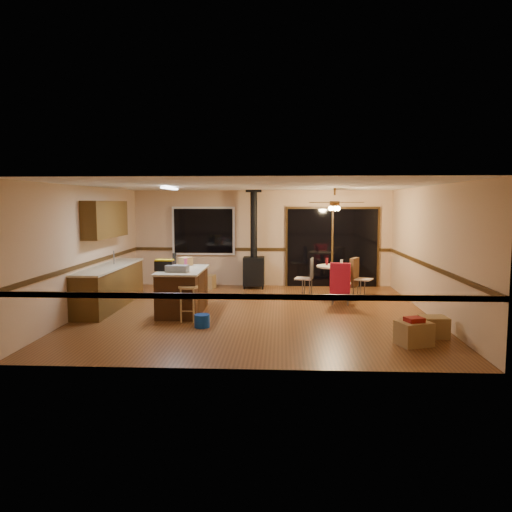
# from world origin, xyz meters

# --- Properties ---
(floor) EXTENTS (7.00, 7.00, 0.00)m
(floor) POSITION_xyz_m (0.00, 0.00, 0.00)
(floor) COLOR brown
(floor) RESTS_ON ground
(ceiling) EXTENTS (7.00, 7.00, 0.00)m
(ceiling) POSITION_xyz_m (0.00, 0.00, 2.60)
(ceiling) COLOR silver
(ceiling) RESTS_ON ground
(wall_back) EXTENTS (7.00, 0.00, 7.00)m
(wall_back) POSITION_xyz_m (0.00, 3.50, 1.30)
(wall_back) COLOR tan
(wall_back) RESTS_ON ground
(wall_front) EXTENTS (7.00, 0.00, 7.00)m
(wall_front) POSITION_xyz_m (0.00, -3.50, 1.30)
(wall_front) COLOR tan
(wall_front) RESTS_ON ground
(wall_left) EXTENTS (0.00, 7.00, 7.00)m
(wall_left) POSITION_xyz_m (-3.50, 0.00, 1.30)
(wall_left) COLOR tan
(wall_left) RESTS_ON ground
(wall_right) EXTENTS (0.00, 7.00, 7.00)m
(wall_right) POSITION_xyz_m (3.50, 0.00, 1.30)
(wall_right) COLOR tan
(wall_right) RESTS_ON ground
(chair_rail) EXTENTS (7.00, 7.00, 0.08)m
(chair_rail) POSITION_xyz_m (0.00, 0.00, 1.00)
(chair_rail) COLOR #3A250E
(chair_rail) RESTS_ON ground
(window) EXTENTS (1.72, 0.10, 1.32)m
(window) POSITION_xyz_m (-1.60, 3.45, 1.50)
(window) COLOR black
(window) RESTS_ON ground
(sliding_door) EXTENTS (2.52, 0.10, 2.10)m
(sliding_door) POSITION_xyz_m (1.90, 3.45, 1.05)
(sliding_door) COLOR black
(sliding_door) RESTS_ON ground
(lower_cabinets) EXTENTS (0.60, 3.00, 0.86)m
(lower_cabinets) POSITION_xyz_m (-3.20, 0.50, 0.43)
(lower_cabinets) COLOR #4E3414
(lower_cabinets) RESTS_ON ground
(countertop) EXTENTS (0.64, 3.04, 0.04)m
(countertop) POSITION_xyz_m (-3.20, 0.50, 0.88)
(countertop) COLOR beige
(countertop) RESTS_ON lower_cabinets
(upper_cabinets) EXTENTS (0.35, 2.00, 0.80)m
(upper_cabinets) POSITION_xyz_m (-3.33, 0.70, 1.90)
(upper_cabinets) COLOR #4E3414
(upper_cabinets) RESTS_ON ground
(kitchen_island) EXTENTS (0.88, 1.68, 0.90)m
(kitchen_island) POSITION_xyz_m (-1.50, 0.00, 0.45)
(kitchen_island) COLOR #361D0D
(kitchen_island) RESTS_ON ground
(wood_stove) EXTENTS (0.55, 0.50, 2.52)m
(wood_stove) POSITION_xyz_m (-0.20, 3.05, 0.73)
(wood_stove) COLOR black
(wood_stove) RESTS_ON ground
(ceiling_fan) EXTENTS (0.24, 0.24, 0.55)m
(ceiling_fan) POSITION_xyz_m (1.77, 1.74, 2.21)
(ceiling_fan) COLOR brown
(ceiling_fan) RESTS_ON ceiling
(fluorescent_strip) EXTENTS (0.10, 1.20, 0.04)m
(fluorescent_strip) POSITION_xyz_m (-1.80, 0.30, 2.56)
(fluorescent_strip) COLOR white
(fluorescent_strip) RESTS_ON ceiling
(toolbox_grey) EXTENTS (0.45, 0.28, 0.13)m
(toolbox_grey) POSITION_xyz_m (-1.52, -0.41, 0.97)
(toolbox_grey) COLOR slate
(toolbox_grey) RESTS_ON kitchen_island
(toolbox_black) EXTENTS (0.38, 0.22, 0.20)m
(toolbox_black) POSITION_xyz_m (-1.81, -0.27, 1.00)
(toolbox_black) COLOR black
(toolbox_black) RESTS_ON kitchen_island
(toolbox_yellow_lid) EXTENTS (0.37, 0.21, 0.03)m
(toolbox_yellow_lid) POSITION_xyz_m (-1.81, -0.27, 1.12)
(toolbox_yellow_lid) COLOR gold
(toolbox_yellow_lid) RESTS_ON toolbox_black
(box_on_island) EXTENTS (0.30, 0.34, 0.18)m
(box_on_island) POSITION_xyz_m (-1.55, 0.58, 0.99)
(box_on_island) COLOR #9A7744
(box_on_island) RESTS_ON kitchen_island
(bottle_dark) EXTENTS (0.11, 0.11, 0.30)m
(bottle_dark) POSITION_xyz_m (-1.74, 0.38, 1.05)
(bottle_dark) COLOR black
(bottle_dark) RESTS_ON kitchen_island
(bottle_pink) EXTENTS (0.08, 0.08, 0.21)m
(bottle_pink) POSITION_xyz_m (-1.45, 0.12, 1.01)
(bottle_pink) COLOR #D84C8C
(bottle_pink) RESTS_ON kitchen_island
(bottle_white) EXTENTS (0.08, 0.08, 0.17)m
(bottle_white) POSITION_xyz_m (-1.49, 0.71, 0.99)
(bottle_white) COLOR white
(bottle_white) RESTS_ON kitchen_island
(bar_stool) EXTENTS (0.45, 0.45, 0.68)m
(bar_stool) POSITION_xyz_m (-1.24, -0.78, 0.34)
(bar_stool) COLOR tan
(bar_stool) RESTS_ON floor
(blue_bucket) EXTENTS (0.32, 0.32, 0.24)m
(blue_bucket) POSITION_xyz_m (-0.91, -1.22, 0.12)
(blue_bucket) COLOR #0C3AAA
(blue_bucket) RESTS_ON floor
(dining_table) EXTENTS (0.80, 0.80, 0.78)m
(dining_table) POSITION_xyz_m (1.77, 1.74, 0.53)
(dining_table) COLOR black
(dining_table) RESTS_ON ground
(glass_red) EXTENTS (0.07, 0.07, 0.17)m
(glass_red) POSITION_xyz_m (1.62, 1.84, 0.86)
(glass_red) COLOR #590C14
(glass_red) RESTS_ON dining_table
(glass_cream) EXTENTS (0.08, 0.08, 0.15)m
(glass_cream) POSITION_xyz_m (1.95, 1.69, 0.86)
(glass_cream) COLOR beige
(glass_cream) RESTS_ON dining_table
(chair_left) EXTENTS (0.48, 0.47, 0.51)m
(chair_left) POSITION_xyz_m (1.17, 1.82, 0.59)
(chair_left) COLOR tan
(chair_left) RESTS_ON ground
(chair_near) EXTENTS (0.51, 0.54, 0.70)m
(chair_near) POSITION_xyz_m (1.83, 0.86, 0.60)
(chair_near) COLOR tan
(chair_near) RESTS_ON ground
(chair_right) EXTENTS (0.60, 0.58, 0.70)m
(chair_right) POSITION_xyz_m (2.31, 1.87, 0.60)
(chair_right) COLOR tan
(chair_right) RESTS_ON ground
(box_under_window) EXTENTS (0.51, 0.43, 0.37)m
(box_under_window) POSITION_xyz_m (-1.46, 2.90, 0.18)
(box_under_window) COLOR #9A7744
(box_under_window) RESTS_ON floor
(box_corner_a) EXTENTS (0.61, 0.56, 0.38)m
(box_corner_a) POSITION_xyz_m (2.64, -2.20, 0.19)
(box_corner_a) COLOR #9A7744
(box_corner_a) RESTS_ON floor
(box_corner_b) EXTENTS (0.46, 0.41, 0.35)m
(box_corner_b) POSITION_xyz_m (3.10, -1.70, 0.18)
(box_corner_b) COLOR #9A7744
(box_corner_b) RESTS_ON floor
(box_small_red) EXTENTS (0.33, 0.30, 0.07)m
(box_small_red) POSITION_xyz_m (2.64, -2.20, 0.41)
(box_small_red) COLOR maroon
(box_small_red) RESTS_ON box_corner_a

